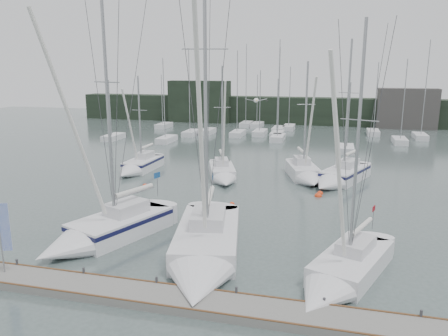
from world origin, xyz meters
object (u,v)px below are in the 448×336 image
object	(u,v)px
sailboat_mid_b	(223,175)
sailboat_mid_c	(306,175)
buoy_b	(320,194)
dock_banner	(3,231)
buoy_d	(318,196)
sailboat_near_center	(204,255)
sailboat_mid_d	(339,177)
buoy_c	(145,186)
buoy_a	(232,205)
sailboat_near_left	(99,233)
sailboat_mid_a	(138,167)
sailboat_near_right	(339,277)

from	to	relation	value
sailboat_mid_b	sailboat_mid_c	size ratio (longest dim) A/B	0.96
buoy_b	dock_banner	size ratio (longest dim) A/B	0.14
dock_banner	buoy_d	world-z (taller)	dock_banner
sailboat_near_center	sailboat_mid_d	world-z (taller)	sailboat_near_center
sailboat_near_center	buoy_c	size ratio (longest dim) A/B	44.29
buoy_b	buoy_d	distance (m)	0.84
dock_banner	buoy_d	distance (m)	24.22
sailboat_mid_d	buoy_a	size ratio (longest dim) A/B	32.25
sailboat_near_center	buoy_a	world-z (taller)	sailboat_near_center
sailboat_near_left	sailboat_mid_d	xyz separation A→B (m)	(14.36, 18.21, -0.04)
sailboat_mid_d	dock_banner	world-z (taller)	sailboat_mid_d
sailboat_near_center	buoy_d	size ratio (longest dim) A/B	32.07
sailboat_mid_a	sailboat_mid_b	bearing A→B (deg)	-3.65
buoy_c	buoy_d	size ratio (longest dim) A/B	0.72
sailboat_mid_c	buoy_b	world-z (taller)	sailboat_mid_c
buoy_c	buoy_d	world-z (taller)	buoy_d
buoy_a	dock_banner	xyz separation A→B (m)	(-8.26, -14.99, 2.64)
sailboat_near_right	buoy_b	distance (m)	16.42
sailboat_mid_d	buoy_b	size ratio (longest dim) A/B	27.06
sailboat_near_left	dock_banner	xyz separation A→B (m)	(-2.08, -5.36, 1.98)
sailboat_mid_b	buoy_b	distance (m)	9.58
dock_banner	sailboat_mid_d	bearing A→B (deg)	38.41
sailboat_mid_b	buoy_a	size ratio (longest dim) A/B	26.51
sailboat_mid_a	buoy_c	distance (m)	5.65
sailboat_near_center	sailboat_near_right	size ratio (longest dim) A/B	1.43
sailboat_near_left	buoy_c	distance (m)	13.34
sailboat_near_center	sailboat_mid_a	size ratio (longest dim) A/B	1.87
sailboat_near_left	buoy_a	xyz separation A→B (m)	(6.18, 9.63, -0.67)
buoy_a	buoy_c	size ratio (longest dim) A/B	0.97
sailboat_near_left	sailboat_mid_c	world-z (taller)	sailboat_near_left
sailboat_mid_a	sailboat_mid_d	size ratio (longest dim) A/B	0.75
buoy_a	buoy_c	distance (m)	9.64
sailboat_mid_d	buoy_d	xyz separation A→B (m)	(-1.64, -4.57, -0.63)
sailboat_mid_d	buoy_b	bearing A→B (deg)	-89.07
sailboat_mid_c	sailboat_mid_a	bearing A→B (deg)	165.91
sailboat_near_left	buoy_b	xyz separation A→B (m)	(12.85, 14.47, -0.67)
sailboat_near_left	buoy_c	size ratio (longest dim) A/B	37.12
buoy_b	sailboat_near_right	bearing A→B (deg)	-84.61
buoy_c	sailboat_near_right	bearing A→B (deg)	-40.83
dock_banner	buoy_d	xyz separation A→B (m)	(14.80, 19.00, -2.64)
sailboat_near_right	buoy_d	bearing A→B (deg)	117.35
buoy_a	buoy_d	world-z (taller)	buoy_d
sailboat_mid_a	buoy_d	distance (m)	19.00
sailboat_mid_c	buoy_b	xyz separation A→B (m)	(1.55, -4.18, -0.60)
sailboat_near_right	sailboat_mid_d	bearing A→B (deg)	111.28
sailboat_mid_a	buoy_b	bearing A→B (deg)	-8.20
buoy_b	dock_banner	bearing A→B (deg)	-126.98
sailboat_mid_d	buoy_d	world-z (taller)	sailboat_mid_d
sailboat_near_center	sailboat_mid_d	size ratio (longest dim) A/B	1.41
sailboat_near_center	sailboat_mid_b	distance (m)	18.67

